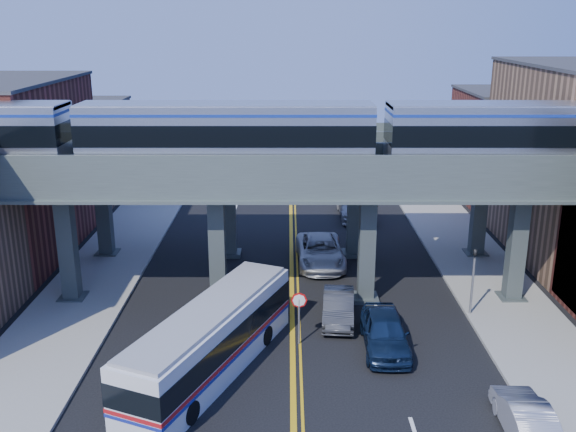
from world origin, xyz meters
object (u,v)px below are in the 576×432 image
transit_bus (211,341)px  car_lane_c (320,251)px  car_lane_b (338,307)px  stop_sign (299,310)px  car_parked_curb (526,418)px  transit_train (227,133)px  car_lane_d (355,205)px  traffic_signal (473,275)px  car_lane_a (385,332)px

transit_bus → car_lane_c: 13.99m
car_lane_b → car_lane_c: bearing=98.6°
stop_sign → car_parked_curb: 10.80m
transit_train → car_lane_d: transit_train is taller
stop_sign → car_lane_b: (2.04, 2.49, -1.03)m
traffic_signal → car_lane_d: 18.21m
transit_train → transit_bus: bearing=-91.6°
car_lane_b → car_parked_curb: bearing=-52.2°
car_lane_a → car_lane_c: bearing=103.9°
car_lane_b → car_parked_curb: car_lane_b is taller
transit_train → car_lane_b: size_ratio=10.38×
car_parked_curb → car_lane_b: bearing=-55.3°
transit_train → car_lane_c: bearing=46.6°
transit_train → transit_bus: (-0.21, -7.51, -7.72)m
transit_train → stop_sign: (3.62, -5.00, -7.45)m
car_lane_b → traffic_signal: bearing=9.0°
traffic_signal → transit_bus: size_ratio=0.36×
transit_bus → car_lane_d: 24.70m
transit_train → stop_sign: 9.68m
transit_bus → car_lane_c: (5.33, 12.92, -0.64)m
car_lane_c → car_parked_curb: bearing=-71.1°
transit_train → car_lane_a: size_ratio=9.04×
car_lane_b → car_lane_d: car_lane_d is taller
car_lane_b → stop_sign: bearing=-124.7°
transit_train → car_lane_a: (7.60, -5.46, -8.35)m
traffic_signal → car_lane_d: traffic_signal is taller
car_lane_d → car_lane_b: bearing=-99.4°
transit_bus → car_parked_curb: bearing=-87.2°
car_lane_c → car_lane_d: (3.20, 10.25, 0.07)m
stop_sign → car_lane_b: stop_sign is taller
stop_sign → car_lane_a: stop_sign is taller
traffic_signal → car_lane_a: size_ratio=0.81×
traffic_signal → car_lane_c: traffic_signal is taller
car_lane_a → car_lane_b: (-1.94, 2.95, -0.14)m
car_lane_b → car_lane_d: 18.37m
traffic_signal → car_lane_d: bearing=103.4°
car_parked_curb → traffic_signal: bearing=-92.4°
traffic_signal → car_lane_d: size_ratio=0.65×
car_lane_c → car_lane_d: bearing=70.5°
car_lane_c → car_lane_b: bearing=-88.3°
transit_bus → car_parked_curb: transit_bus is taller
transit_bus → car_lane_b: size_ratio=2.57×
transit_train → car_lane_a: transit_train is taller
stop_sign → traffic_signal: 9.41m
car_lane_a → car_parked_curb: bearing=-55.9°
car_lane_b → car_lane_d: (2.66, 18.18, 0.19)m
transit_bus → car_lane_c: bearing=0.7°
car_lane_a → car_lane_b: bearing=124.4°
traffic_signal → transit_train: bearing=170.9°
car_lane_b → car_parked_curb: 11.27m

